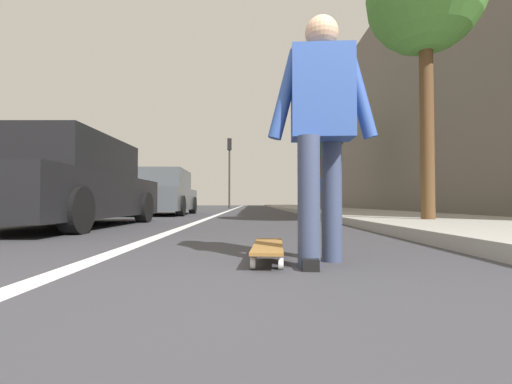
{
  "coord_description": "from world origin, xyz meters",
  "views": [
    {
      "loc": [
        -1.13,
        0.1,
        0.41
      ],
      "look_at": [
        9.46,
        -0.04,
        0.72
      ],
      "focal_mm": 24.93,
      "sensor_mm": 36.0,
      "label": 1
    }
  ],
  "objects_px": {
    "pedestrian_distant": "(324,190)",
    "street_tree_mid": "(321,134)",
    "skater_person": "(321,122)",
    "parked_car_near": "(66,185)",
    "traffic_light": "(229,161)",
    "parked_car_mid": "(161,194)",
    "skateboard": "(268,248)"
  },
  "relations": [
    {
      "from": "parked_car_near",
      "to": "parked_car_mid",
      "type": "relative_size",
      "value": 1.07
    },
    {
      "from": "skater_person",
      "to": "street_tree_mid",
      "type": "distance_m",
      "value": 12.8
    },
    {
      "from": "skateboard",
      "to": "skater_person",
      "type": "distance_m",
      "value": 0.92
    },
    {
      "from": "street_tree_mid",
      "to": "pedestrian_distant",
      "type": "bearing_deg",
      "value": 172.88
    },
    {
      "from": "parked_car_near",
      "to": "traffic_light",
      "type": "relative_size",
      "value": 0.92
    },
    {
      "from": "parked_car_near",
      "to": "pedestrian_distant",
      "type": "bearing_deg",
      "value": -38.61
    },
    {
      "from": "skater_person",
      "to": "parked_car_mid",
      "type": "bearing_deg",
      "value": 20.02
    },
    {
      "from": "parked_car_near",
      "to": "pedestrian_distant",
      "type": "distance_m",
      "value": 9.22
    },
    {
      "from": "skateboard",
      "to": "parked_car_near",
      "type": "relative_size",
      "value": 0.19
    },
    {
      "from": "parked_car_near",
      "to": "street_tree_mid",
      "type": "bearing_deg",
      "value": -34.15
    },
    {
      "from": "parked_car_near",
      "to": "parked_car_mid",
      "type": "xyz_separation_m",
      "value": [
        5.81,
        -0.1,
        -0.0
      ]
    },
    {
      "from": "skateboard",
      "to": "parked_car_near",
      "type": "distance_m",
      "value": 4.71
    },
    {
      "from": "pedestrian_distant",
      "to": "street_tree_mid",
      "type": "bearing_deg",
      "value": -7.12
    },
    {
      "from": "parked_car_near",
      "to": "skateboard",
      "type": "bearing_deg",
      "value": -137.21
    },
    {
      "from": "parked_car_mid",
      "to": "skater_person",
      "type": "bearing_deg",
      "value": -159.98
    },
    {
      "from": "parked_car_mid",
      "to": "traffic_light",
      "type": "xyz_separation_m",
      "value": [
        12.56,
        -1.46,
        2.58
      ]
    },
    {
      "from": "traffic_light",
      "to": "parked_car_mid",
      "type": "bearing_deg",
      "value": 173.38
    },
    {
      "from": "skateboard",
      "to": "skater_person",
      "type": "xyz_separation_m",
      "value": [
        -0.15,
        -0.35,
        0.84
      ]
    },
    {
      "from": "skateboard",
      "to": "parked_car_near",
      "type": "bearing_deg",
      "value": 42.79
    },
    {
      "from": "traffic_light",
      "to": "street_tree_mid",
      "type": "bearing_deg",
      "value": -155.42
    },
    {
      "from": "traffic_light",
      "to": "street_tree_mid",
      "type": "relative_size",
      "value": 1.11
    },
    {
      "from": "skater_person",
      "to": "parked_car_near",
      "type": "xyz_separation_m",
      "value": [
        3.58,
        3.52,
        -0.24
      ]
    },
    {
      "from": "traffic_light",
      "to": "pedestrian_distant",
      "type": "distance_m",
      "value": 12.17
    },
    {
      "from": "pedestrian_distant",
      "to": "traffic_light",
      "type": "bearing_deg",
      "value": 20.59
    },
    {
      "from": "parked_car_mid",
      "to": "traffic_light",
      "type": "relative_size",
      "value": 0.86
    },
    {
      "from": "skateboard",
      "to": "parked_car_near",
      "type": "height_order",
      "value": "parked_car_near"
    },
    {
      "from": "street_tree_mid",
      "to": "traffic_light",
      "type": "bearing_deg",
      "value": 24.58
    },
    {
      "from": "parked_car_mid",
      "to": "parked_car_near",
      "type": "bearing_deg",
      "value": 179.04
    },
    {
      "from": "skateboard",
      "to": "pedestrian_distant",
      "type": "distance_m",
      "value": 10.96
    },
    {
      "from": "skateboard",
      "to": "street_tree_mid",
      "type": "bearing_deg",
      "value": -12.81
    },
    {
      "from": "skater_person",
      "to": "traffic_light",
      "type": "relative_size",
      "value": 0.34
    },
    {
      "from": "skater_person",
      "to": "parked_car_mid",
      "type": "xyz_separation_m",
      "value": [
        9.39,
        3.42,
        -0.24
      ]
    }
  ]
}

